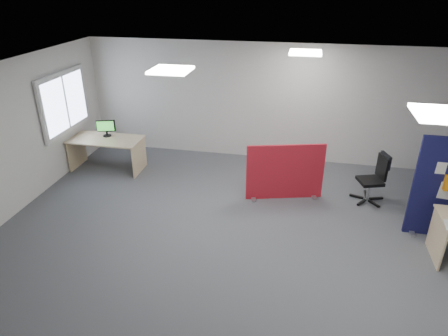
% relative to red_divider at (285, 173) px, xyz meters
% --- Properties ---
extents(floor, '(9.00, 9.00, 0.00)m').
position_rel_red_divider_xyz_m(floor, '(-0.32, -1.60, -0.55)').
color(floor, '#55585D').
rests_on(floor, ground).
extents(ceiling, '(9.00, 7.00, 0.02)m').
position_rel_red_divider_xyz_m(ceiling, '(-0.32, -1.60, 2.15)').
color(ceiling, white).
rests_on(ceiling, wall_back).
extents(wall_back, '(9.00, 0.02, 2.70)m').
position_rel_red_divider_xyz_m(wall_back, '(-0.32, 1.90, 0.80)').
color(wall_back, silver).
rests_on(wall_back, floor).
extents(window, '(0.06, 1.70, 1.30)m').
position_rel_red_divider_xyz_m(window, '(-4.75, 0.40, 1.00)').
color(window, white).
rests_on(window, wall_left).
extents(ceiling_lights, '(4.10, 4.10, 0.04)m').
position_rel_red_divider_xyz_m(ceiling_lights, '(0.02, -0.93, 2.12)').
color(ceiling_lights, white).
rests_on(ceiling_lights, ceiling).
extents(red_divider, '(1.47, 0.44, 1.13)m').
position_rel_red_divider_xyz_m(red_divider, '(0.00, 0.00, 0.00)').
color(red_divider, '#AE162A').
rests_on(red_divider, floor).
extents(second_desk, '(1.58, 0.79, 0.73)m').
position_rel_red_divider_xyz_m(second_desk, '(-4.00, 0.58, -0.00)').
color(second_desk, beige).
rests_on(second_desk, floor).
extents(monitor_second, '(0.40, 0.19, 0.37)m').
position_rel_red_divider_xyz_m(monitor_second, '(-4.03, 0.70, 0.38)').
color(monitor_second, black).
rests_on(monitor_second, second_desk).
extents(office_chair, '(0.65, 0.61, 0.97)m').
position_rel_red_divider_xyz_m(office_chair, '(1.71, 0.24, -0.00)').
color(office_chair, black).
rests_on(office_chair, floor).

